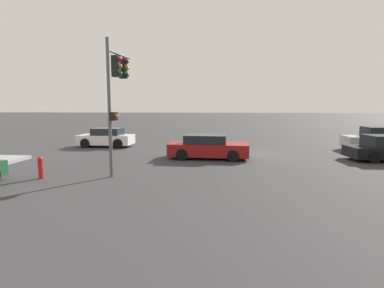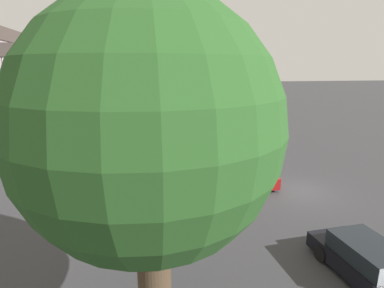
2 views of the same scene
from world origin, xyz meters
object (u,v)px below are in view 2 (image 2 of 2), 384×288
crossing_car_0 (253,171)px  crossing_car_2 (265,141)px  parked_car_0 (134,144)px  crossing_car_1 (370,264)px  fire_hydrant (160,152)px  street_tree (149,131)px  parked_car_2 (3,151)px  traffic_signal (179,115)px  parked_car_1 (65,148)px

crossing_car_0 → crossing_car_2: 9.00m
crossing_car_2 → parked_car_0: parked_car_0 is taller
crossing_car_0 → crossing_car_1: 10.14m
crossing_car_0 → fire_hydrant: crossing_car_0 is taller
street_tree → parked_car_2: size_ratio=2.29×
traffic_signal → fire_hydrant: (2.89, 1.25, -3.50)m
street_tree → traffic_signal: (15.06, -3.06, -2.02)m
crossing_car_0 → crossing_car_2: size_ratio=1.16×
crossing_car_2 → parked_car_2: size_ratio=1.01×
traffic_signal → parked_car_1: traffic_signal is taller
crossing_car_1 → parked_car_2: size_ratio=1.22×
crossing_car_1 → crossing_car_0: bearing=178.5°
parked_car_1 → crossing_car_0: bearing=149.0°
traffic_signal → crossing_car_1: (-13.92, -4.54, -3.33)m
parked_car_1 → fire_hydrant: (-2.08, -8.00, -0.21)m
traffic_signal → fire_hydrant: bearing=-150.5°
traffic_signal → parked_car_0: size_ratio=1.36×
crossing_car_1 → fire_hydrant: 17.79m
parked_car_0 → fire_hydrant: 3.12m
street_tree → fire_hydrant: (17.95, -1.80, -5.51)m
fire_hydrant → traffic_signal: bearing=-156.6°
crossing_car_0 → street_tree: bearing=-30.3°
parked_car_0 → parked_car_1: 5.83m
traffic_signal → crossing_car_2: (4.01, -8.85, -3.32)m
parked_car_1 → street_tree: bearing=109.0°
crossing_car_2 → crossing_car_0: bearing=150.9°
parked_car_1 → crossing_car_2: bearing=178.7°
crossing_car_2 → traffic_signal: bearing=115.3°
traffic_signal → parked_car_1: 11.01m
street_tree → parked_car_2: bearing=28.9°
street_tree → parked_car_2: 23.69m
traffic_signal → fire_hydrant: 4.71m
crossing_car_1 → parked_car_0: bearing=-159.9°
traffic_signal → parked_car_0: (5.12, 3.43, -3.32)m
crossing_car_2 → crossing_car_1: bearing=167.4°
street_tree → parked_car_1: bearing=17.2°
street_tree → crossing_car_1: street_tree is taller
street_tree → parked_car_0: street_tree is taller
crossing_car_1 → crossing_car_2: size_ratio=1.21×
traffic_signal → parked_car_2: 15.48m
crossing_car_0 → parked_car_2: (8.92, 18.57, -0.03)m
traffic_signal → parked_car_0: bearing=-140.1°
parked_car_2 → fire_hydrant: bearing=170.0°
crossing_car_2 → parked_car_2: crossing_car_2 is taller
crossing_car_2 → parked_car_1: size_ratio=0.85×
street_tree → crossing_car_2: street_tree is taller
traffic_signal → crossing_car_2: size_ratio=1.44×
crossing_car_2 → fire_hydrant: (-1.11, 10.11, -0.18)m
street_tree → crossing_car_1: bearing=-81.5°
street_tree → crossing_car_0: (11.28, -7.41, -5.35)m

